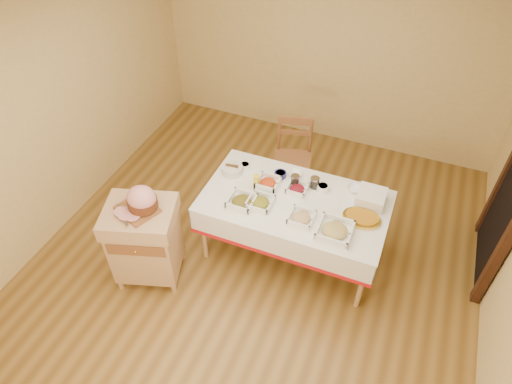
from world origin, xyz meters
TOP-DOWN VIEW (x-y plane):
  - room_shell at (0.00, 0.00)m, footprint 5.00×5.00m
  - dining_table at (0.30, 0.30)m, footprint 1.82×1.02m
  - butcher_cart at (-0.94, -0.52)m, footprint 0.78×0.71m
  - dining_chair at (-0.03, 1.25)m, footprint 0.52×0.50m
  - ham_on_board at (-0.90, -0.49)m, footprint 0.38×0.36m
  - serving_dish_a at (-0.16, 0.06)m, footprint 0.26×0.25m
  - serving_dish_b at (0.00, 0.12)m, footprint 0.24×0.24m
  - serving_dish_c at (0.44, 0.07)m, footprint 0.23×0.23m
  - serving_dish_d at (0.77, 0.03)m, footprint 0.31×0.31m
  - serving_dish_e at (-0.03, 0.41)m, footprint 0.23×0.22m
  - serving_dish_f at (0.28, 0.44)m, footprint 0.21×0.20m
  - small_bowl_left at (-0.35, 0.57)m, footprint 0.11×0.11m
  - small_bowl_mid at (0.04, 0.58)m, footprint 0.12×0.12m
  - small_bowl_right at (0.51, 0.55)m, footprint 0.12×0.12m
  - bowl_white_imported at (0.18, 0.66)m, footprint 0.15×0.15m
  - bowl_small_imported at (0.80, 0.66)m, footprint 0.18×0.18m
  - preserve_jar_left at (0.22, 0.52)m, footprint 0.09×0.09m
  - preserve_jar_right at (0.42, 0.56)m, footprint 0.09×0.09m
  - mustard_bottle at (-0.13, 0.34)m, footprint 0.06×0.06m
  - bread_basket at (-0.44, 0.45)m, footprint 0.22×0.22m
  - plate_stack at (0.99, 0.55)m, footprint 0.27×0.27m
  - brass_platter at (0.96, 0.29)m, footprint 0.36×0.26m

SIDE VIEW (x-z plane):
  - dining_chair at x=-0.03m, z-range 0.01..0.97m
  - butcher_cart at x=-0.94m, z-range 0.06..0.98m
  - dining_table at x=0.30m, z-range 0.22..0.98m
  - bowl_white_imported at x=0.18m, z-range 0.76..0.79m
  - brass_platter at x=0.96m, z-range 0.76..0.81m
  - bowl_small_imported at x=0.80m, z-range 0.76..0.81m
  - small_bowl_left at x=-0.35m, z-range 0.76..0.81m
  - small_bowl_mid at x=0.04m, z-range 0.76..0.82m
  - serving_dish_f at x=0.28m, z-range 0.74..0.84m
  - serving_dish_c at x=0.44m, z-range 0.74..0.84m
  - serving_dish_b at x=0.00m, z-range 0.74..0.84m
  - serving_dish_e at x=-0.03m, z-range 0.74..0.85m
  - small_bowl_right at x=0.51m, z-range 0.76..0.82m
  - serving_dish_a at x=-0.16m, z-range 0.74..0.85m
  - serving_dish_d at x=0.77m, z-range 0.74..0.86m
  - bread_basket at x=-0.44m, z-range 0.75..0.85m
  - preserve_jar_left at x=0.22m, z-range 0.75..0.87m
  - preserve_jar_right at x=0.42m, z-range 0.75..0.87m
  - plate_stack at x=0.99m, z-range 0.76..0.89m
  - mustard_bottle at x=-0.13m, z-range 0.75..0.93m
  - ham_on_board at x=-0.90m, z-range 0.90..1.16m
  - room_shell at x=0.00m, z-range -1.20..3.80m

